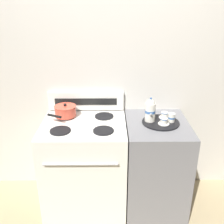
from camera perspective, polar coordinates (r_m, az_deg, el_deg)
ground_plane at (r=2.88m, az=0.63°, el=-18.70°), size 6.00×6.00×0.00m
wall_back at (r=2.64m, az=0.60°, el=5.01°), size 6.00×0.05×2.20m
stove at (r=2.61m, az=-5.79°, el=-11.33°), size 0.77×0.70×0.90m
control_panel at (r=2.64m, az=-5.68°, el=2.46°), size 0.75×0.05×0.18m
side_counter at (r=2.64m, az=9.31°, el=-11.21°), size 0.57×0.67×0.89m
saucepan at (r=2.53m, az=-10.15°, el=0.24°), size 0.24×0.30×0.13m
serving_tray at (r=2.43m, az=10.54°, el=-2.22°), size 0.34×0.34×0.01m
teapot at (r=2.38m, az=8.33°, el=0.39°), size 0.09×0.15×0.23m
teacup_left at (r=2.50m, az=11.35°, el=-0.65°), size 0.10×0.10×0.06m
teacup_right at (r=2.37m, az=11.23°, el=-1.99°), size 0.10×0.10×0.06m
creamer_jug at (r=2.43m, az=12.83°, el=-1.19°), size 0.06×0.06×0.08m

